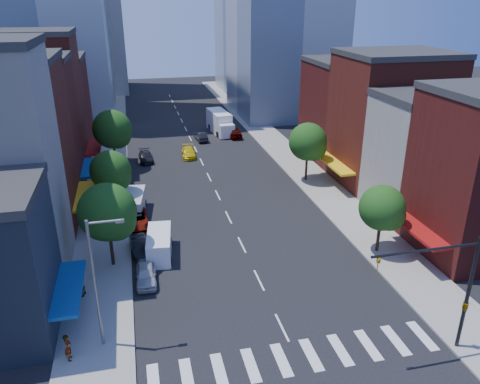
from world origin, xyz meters
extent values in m
plane|color=black|center=(0.00, 0.00, 0.00)|extent=(220.00, 220.00, 0.00)
cube|color=gray|center=(-12.50, 40.00, 0.07)|extent=(5.00, 120.00, 0.15)
cube|color=gray|center=(12.50, 40.00, 0.07)|extent=(5.00, 120.00, 0.15)
cube|color=silver|center=(0.00, -3.00, 0.01)|extent=(19.00, 3.00, 0.01)
cube|color=#5A1D15|center=(-21.00, 20.50, 8.00)|extent=(12.00, 9.00, 16.00)
cube|color=#4F1613|center=(-21.00, 29.00, 7.50)|extent=(12.00, 8.00, 15.00)
cube|color=#5A1D15|center=(-21.00, 37.50, 8.50)|extent=(12.00, 9.00, 17.00)
cube|color=#4F1613|center=(-21.00, 47.00, 6.50)|extent=(12.00, 10.00, 13.00)
cube|color=silver|center=(21.00, 15.00, 6.00)|extent=(12.00, 8.00, 12.00)
cube|color=#5A1D15|center=(21.00, 24.00, 7.50)|extent=(12.00, 10.00, 15.00)
cube|color=#4F1613|center=(21.00, 34.00, 6.50)|extent=(12.00, 10.00, 13.00)
cylinder|color=black|center=(10.50, -4.50, 4.15)|extent=(0.24, 0.24, 8.00)
cylinder|color=black|center=(7.00, -4.50, 7.75)|extent=(7.00, 0.16, 0.16)
imported|color=gold|center=(4.00, -4.50, 7.15)|extent=(0.22, 0.18, 1.10)
imported|color=gold|center=(10.50, -4.50, 3.35)|extent=(0.48, 2.24, 0.90)
cylinder|color=slate|center=(-12.00, 1.00, 4.65)|extent=(0.20, 0.20, 9.00)
cylinder|color=slate|center=(-11.00, 1.00, 8.95)|extent=(2.00, 0.14, 0.14)
cube|color=slate|center=(-10.10, 1.00, 8.90)|extent=(0.50, 0.25, 0.18)
cylinder|color=black|center=(-11.50, 11.00, 2.11)|extent=(0.28, 0.28, 3.92)
sphere|color=#204313|center=(-11.50, 11.00, 5.05)|extent=(4.80, 4.80, 4.80)
sphere|color=#204313|center=(-10.90, 10.70, 4.35)|extent=(3.36, 3.36, 3.36)
cylinder|color=black|center=(-11.50, 22.00, 1.97)|extent=(0.28, 0.28, 3.64)
sphere|color=#204313|center=(-11.50, 22.00, 4.70)|extent=(4.20, 4.20, 4.20)
sphere|color=#204313|center=(-10.90, 21.70, 4.05)|extent=(2.94, 2.94, 2.94)
cylinder|color=black|center=(-11.50, 36.00, 2.25)|extent=(0.28, 0.28, 4.20)
sphere|color=#204313|center=(-11.50, 36.00, 5.40)|extent=(5.00, 5.00, 5.00)
sphere|color=#204313|center=(-10.90, 35.70, 4.65)|extent=(3.50, 3.50, 3.50)
cylinder|color=black|center=(11.50, 8.00, 1.83)|extent=(0.28, 0.28, 3.36)
sphere|color=#204313|center=(11.50, 8.00, 4.35)|extent=(4.00, 4.00, 4.00)
sphere|color=#204313|center=(12.10, 7.70, 3.75)|extent=(2.80, 2.80, 2.80)
cylinder|color=black|center=(11.50, 26.00, 2.11)|extent=(0.28, 0.28, 3.92)
sphere|color=#204313|center=(11.50, 26.00, 5.05)|extent=(4.60, 4.60, 4.60)
sphere|color=#204313|center=(12.10, 25.70, 4.35)|extent=(3.22, 3.22, 3.22)
imported|color=#B4B4B9|center=(-8.87, 7.90, 0.68)|extent=(1.73, 4.05, 1.37)
imported|color=black|center=(-9.21, 12.74, 0.66)|extent=(1.90, 4.17, 1.32)
imported|color=#999999|center=(-9.33, 18.32, 0.68)|extent=(2.55, 5.02, 1.36)
imported|color=black|center=(-7.50, 38.09, 0.64)|extent=(2.00, 4.52, 1.29)
cube|color=white|center=(-7.50, 11.89, 1.06)|extent=(2.55, 5.23, 2.12)
cube|color=black|center=(-7.71, 9.99, 1.36)|extent=(1.96, 1.20, 0.91)
cylinder|color=black|center=(-8.59, 10.28, 0.35)|extent=(0.33, 0.79, 0.77)
cylinder|color=black|center=(-6.78, 10.09, 0.35)|extent=(0.33, 0.79, 0.77)
cylinder|color=black|center=(-8.22, 13.69, 0.35)|extent=(0.33, 0.79, 0.77)
cylinder|color=black|center=(-6.41, 13.49, 0.35)|extent=(0.33, 0.79, 0.77)
cube|color=silver|center=(-9.50, 21.14, 1.11)|extent=(2.80, 5.52, 2.22)
cube|color=black|center=(-9.77, 19.15, 1.43)|extent=(2.08, 1.31, 0.95)
cylinder|color=black|center=(-10.68, 19.49, 0.37)|extent=(0.37, 0.83, 0.80)
cylinder|color=black|center=(-8.80, 19.23, 0.37)|extent=(0.37, 0.83, 0.80)
cylinder|color=black|center=(-10.20, 23.05, 0.37)|extent=(0.37, 0.83, 0.80)
cylinder|color=black|center=(-8.32, 22.79, 0.37)|extent=(0.37, 0.83, 0.80)
imported|color=#DCC10B|center=(-1.44, 38.78, 0.66)|extent=(2.16, 4.65, 1.31)
imported|color=black|center=(1.50, 46.33, 0.68)|extent=(1.80, 4.21, 1.35)
imported|color=#999999|center=(7.19, 47.17, 0.81)|extent=(2.17, 4.87, 1.63)
cube|color=white|center=(5.34, 51.04, 1.72)|extent=(3.26, 7.23, 3.45)
cube|color=white|center=(5.75, 46.96, 1.19)|extent=(2.55, 2.16, 2.16)
cylinder|color=black|center=(4.48, 47.71, 0.49)|extent=(0.42, 1.00, 0.97)
cylinder|color=black|center=(6.84, 47.94, 0.49)|extent=(0.42, 1.00, 0.97)
cylinder|color=black|center=(4.00, 52.53, 0.49)|extent=(0.42, 1.00, 0.97)
cylinder|color=black|center=(6.37, 52.77, 0.49)|extent=(0.42, 1.00, 0.97)
imported|color=#999999|center=(-13.99, -0.04, 1.09)|extent=(0.50, 0.72, 1.88)
imported|color=#999999|center=(-13.75, 6.83, 0.92)|extent=(0.80, 0.90, 1.54)
camera|label=1|loc=(-8.83, -24.90, 21.24)|focal=35.00mm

